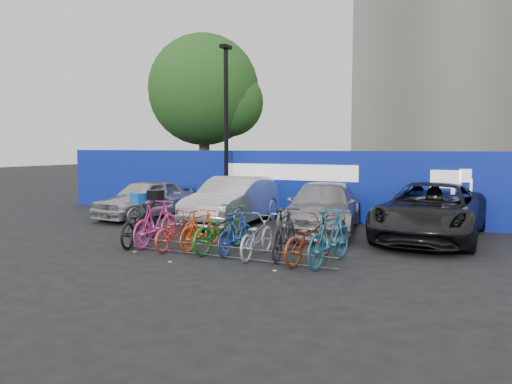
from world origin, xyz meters
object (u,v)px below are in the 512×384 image
Objects in this scene: bike_4 at (220,229)px; bike_7 at (284,233)px; bike_2 at (176,230)px; lamppost at (226,126)px; car_3 at (431,211)px; bike_3 at (201,229)px; bike_5 at (236,233)px; bike_8 at (309,239)px; bike_9 at (330,237)px; car_1 at (234,201)px; car_0 at (146,198)px; bike_6 at (257,236)px; tree at (208,93)px; bike_1 at (156,223)px; bike_0 at (139,224)px; bike_rack at (220,251)px; car_2 at (323,208)px.

bike_4 is 1.69m from bike_7.
lamppost is at bearing -73.98° from bike_2.
car_3 is 6.36m from bike_3.
bike_8 is at bearing 177.99° from bike_5.
lamppost reaches higher than bike_9.
car_1 is 5.70m from bike_8.
car_0 reaches higher than bike_6.
lamppost reaches higher than bike_7.
car_0 is 9.05m from bike_9.
tree is at bearing 124.57° from car_1.
car_3 reaches higher than bike_7.
bike_1 reaches higher than bike_5.
bike_5 is (5.76, -3.90, -0.19)m from car_0.
bike_9 is at bearing -47.86° from tree.
bike_9 is at bearing -44.42° from lamppost.
tree is at bearing -81.88° from bike_0.
car_0 is (1.12, -6.17, -4.37)m from tree.
bike_0 reaches higher than bike_6.
car_3 reaches higher than bike_rack.
bike_3 is at bearing 144.37° from bike_rack.
bike_9 is at bearing 179.09° from bike_2.
tree is at bearing -40.66° from bike_9.
bike_3 is (4.72, -3.82, -0.19)m from car_0.
bike_6 is at bearing 6.03° from bike_9.
bike_1 is (-6.25, -4.07, -0.18)m from car_3.
bike_0 is 1.17m from bike_2.
bike_3 is 0.82× the size of bike_9.
bike_8 is 0.50m from bike_9.
bike_2 is at bearing 7.19° from bike_9.
bike_6 is at bearing 35.24° from bike_rack.
car_2 is 4.06m from bike_6.
bike_0 is at bearing 2.36° from bike_5.
car_2 is at bearing -38.40° from tree.
bike_7 is (0.61, 0.17, 0.10)m from bike_6.
car_1 reaches higher than car_3.
bike_rack is 0.92m from bike_6.
bike_3 is at bearing -59.68° from tree.
bike_4 is (2.30, 0.21, 0.01)m from bike_0.
car_1 is 4.10m from bike_0.
bike_2 is at bearing -131.85° from car_2.
bike_1 is 1.17× the size of bike_3.
tree reaches higher than bike_3.
bike_1 is 3.54m from bike_7.
bike_0 reaches higher than bike_rack.
bike_0 is at bearing 10.38° from bike_1.
car_1 is 2.82× the size of bike_5.
lamppost reaches higher than bike_8.
bike_6 is (-0.25, -4.04, -0.23)m from car_2.
car_3 is at bearing -131.76° from bike_4.
bike_1 is at bearing 0.06° from bike_5.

